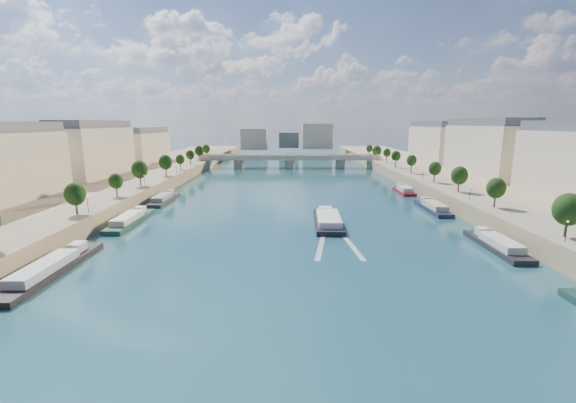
{
  "coord_description": "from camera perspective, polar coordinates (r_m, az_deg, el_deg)",
  "views": [
    {
      "loc": [
        -1.3,
        -26.34,
        27.66
      ],
      "look_at": [
        -1.15,
        84.23,
        5.0
      ],
      "focal_mm": 24.0,
      "sensor_mm": 36.0,
      "label": 1
    }
  ],
  "objects": [
    {
      "name": "ground",
      "position": [
        129.34,
        0.5,
        -0.77
      ],
      "size": [
        700.0,
        700.0,
        0.0
      ],
      "primitive_type": "plane",
      "color": "#0C2B36",
      "rests_on": "ground"
    },
    {
      "name": "quay_left",
      "position": [
        146.95,
        -28.83,
        0.27
      ],
      "size": [
        44.0,
        520.0,
        5.0
      ],
      "primitive_type": "cube",
      "color": "#9E8460",
      "rests_on": "ground"
    },
    {
      "name": "quay_right",
      "position": [
        148.22,
        29.57,
        0.28
      ],
      "size": [
        44.0,
        520.0,
        5.0
      ],
      "primitive_type": "cube",
      "color": "#9E8460",
      "rests_on": "ground"
    },
    {
      "name": "pave_left",
      "position": [
        139.92,
        -23.54,
        1.31
      ],
      "size": [
        14.0,
        520.0,
        0.1
      ],
      "primitive_type": "cube",
      "color": "gray",
      "rests_on": "quay_left"
    },
    {
      "name": "pave_right",
      "position": [
        140.97,
        24.36,
        1.31
      ],
      "size": [
        14.0,
        520.0,
        0.1
      ],
      "primitive_type": "cube",
      "color": "gray",
      "rests_on": "quay_right"
    },
    {
      "name": "trees_left",
      "position": [
        140.18,
        -22.65,
        3.65
      ],
      "size": [
        4.8,
        268.8,
        8.26
      ],
      "color": "#382B1E",
      "rests_on": "ground"
    },
    {
      "name": "trees_right",
      "position": [
        148.51,
        22.26,
        4.08
      ],
      "size": [
        4.8,
        268.8,
        8.26
      ],
      "color": "#382B1E",
      "rests_on": "ground"
    },
    {
      "name": "lamps_left",
      "position": [
        128.66,
        -23.54,
        1.72
      ],
      "size": [
        0.36,
        200.36,
        4.28
      ],
      "color": "black",
      "rests_on": "ground"
    },
    {
      "name": "lamps_right",
      "position": [
        143.32,
        22.0,
        2.76
      ],
      "size": [
        0.36,
        200.36,
        4.28
      ],
      "color": "black",
      "rests_on": "ground"
    },
    {
      "name": "buildings_left",
      "position": [
        162.08,
        -31.35,
        5.94
      ],
      "size": [
        16.0,
        226.0,
        23.2
      ],
      "color": "#BFAF93",
      "rests_on": "ground"
    },
    {
      "name": "buildings_right",
      "position": [
        163.44,
        31.99,
        5.9
      ],
      "size": [
        16.0,
        226.0,
        23.2
      ],
      "color": "#BFAF93",
      "rests_on": "ground"
    },
    {
      "name": "skyline",
      "position": [
        346.14,
        0.68,
        9.43
      ],
      "size": [
        79.0,
        42.0,
        22.0
      ],
      "color": "#BFAF93",
      "rests_on": "ground"
    },
    {
      "name": "bridge",
      "position": [
        242.45,
        0.23,
        6.24
      ],
      "size": [
        112.0,
        12.0,
        8.15
      ],
      "color": "#C1B79E",
      "rests_on": "ground"
    },
    {
      "name": "tour_barge",
      "position": [
        107.87,
        5.95,
        -2.83
      ],
      "size": [
        8.28,
        26.07,
        3.64
      ],
      "rotation": [
        0.0,
        0.0,
        -0.03
      ],
      "color": "black",
      "rests_on": "ground"
    },
    {
      "name": "wake",
      "position": [
        92.21,
        7.01,
        -5.95
      ],
      "size": [
        10.76,
        26.01,
        0.04
      ],
      "color": "silver",
      "rests_on": "ground"
    },
    {
      "name": "moored_barges_left",
      "position": [
        87.73,
        -30.65,
        -7.9
      ],
      "size": [
        5.0,
        151.84,
        3.6
      ],
      "color": "#171C34",
      "rests_on": "ground"
    },
    {
      "name": "moored_barges_right",
      "position": [
        94.71,
        29.75,
        -6.44
      ],
      "size": [
        5.0,
        161.6,
        3.6
      ],
      "color": "black",
      "rests_on": "ground"
    }
  ]
}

